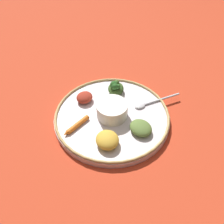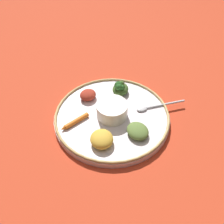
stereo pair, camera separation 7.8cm
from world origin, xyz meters
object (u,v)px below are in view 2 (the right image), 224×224
center_bowl (112,110)px  carrot_near_spoon (75,122)px  spoon (153,107)px  greens_pile (120,88)px

center_bowl → carrot_near_spoon: center_bowl is taller
center_bowl → spoon: 0.14m
spoon → center_bowl: bearing=-97.6°
center_bowl → spoon: (0.02, 0.13, -0.02)m
spoon → greens_pile: 0.12m
center_bowl → spoon: size_ratio=0.57×
greens_pile → carrot_near_spoon: size_ratio=0.83×
center_bowl → spoon: bearing=82.4°
center_bowl → greens_pile: size_ratio=1.18×
center_bowl → greens_pile: 0.11m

